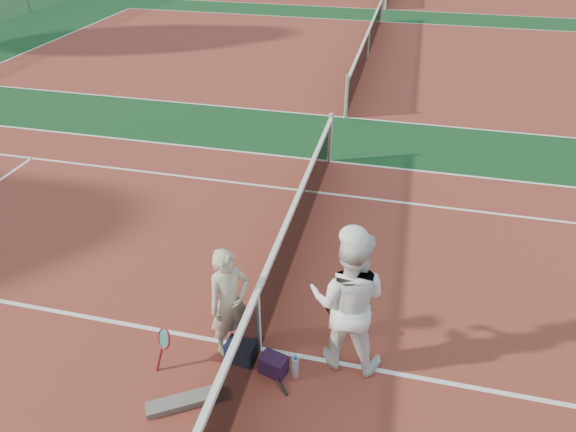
{
  "coord_description": "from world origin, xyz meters",
  "views": [
    {
      "loc": [
        1.43,
        -4.44,
        5.13
      ],
      "look_at": [
        0.0,
        1.61,
        1.05
      ],
      "focal_mm": 32.0,
      "sensor_mm": 36.0,
      "label": 1
    }
  ],
  "objects_px": {
    "sports_bag_navy": "(241,351)",
    "sports_bag_purple": "(274,365)",
    "racket_red": "(166,348)",
    "water_bottle": "(295,367)",
    "racket_spare": "(269,366)",
    "racket_black_held": "(333,324)",
    "player_b": "(348,301)",
    "net_main": "(258,321)",
    "player_a": "(229,303)"
  },
  "relations": [
    {
      "from": "net_main",
      "to": "racket_red",
      "type": "relative_size",
      "value": 19.22
    },
    {
      "from": "racket_red",
      "to": "racket_black_held",
      "type": "distance_m",
      "value": 2.14
    },
    {
      "from": "racket_red",
      "to": "racket_black_held",
      "type": "height_order",
      "value": "racket_red"
    },
    {
      "from": "sports_bag_purple",
      "to": "player_b",
      "type": "bearing_deg",
      "value": 27.74
    },
    {
      "from": "racket_spare",
      "to": "net_main",
      "type": "bearing_deg",
      "value": -7.94
    },
    {
      "from": "racket_black_held",
      "to": "water_bottle",
      "type": "xyz_separation_m",
      "value": [
        -0.34,
        -0.7,
        -0.12
      ]
    },
    {
      "from": "player_b",
      "to": "sports_bag_purple",
      "type": "height_order",
      "value": "player_b"
    },
    {
      "from": "player_a",
      "to": "player_b",
      "type": "distance_m",
      "value": 1.46
    },
    {
      "from": "player_b",
      "to": "racket_black_held",
      "type": "height_order",
      "value": "player_b"
    },
    {
      "from": "racket_black_held",
      "to": "sports_bag_navy",
      "type": "relative_size",
      "value": 1.52
    },
    {
      "from": "player_a",
      "to": "sports_bag_navy",
      "type": "distance_m",
      "value": 0.68
    },
    {
      "from": "sports_bag_navy",
      "to": "sports_bag_purple",
      "type": "bearing_deg",
      "value": -12.75
    },
    {
      "from": "player_a",
      "to": "racket_spare",
      "type": "distance_m",
      "value": 0.94
    },
    {
      "from": "net_main",
      "to": "sports_bag_purple",
      "type": "height_order",
      "value": "net_main"
    },
    {
      "from": "racket_spare",
      "to": "water_bottle",
      "type": "relative_size",
      "value": 2.0
    },
    {
      "from": "racket_red",
      "to": "racket_black_held",
      "type": "bearing_deg",
      "value": -31.26
    },
    {
      "from": "player_b",
      "to": "racket_black_held",
      "type": "bearing_deg",
      "value": -53.13
    },
    {
      "from": "sports_bag_purple",
      "to": "sports_bag_navy",
      "type": "bearing_deg",
      "value": 167.25
    },
    {
      "from": "player_a",
      "to": "racket_red",
      "type": "relative_size",
      "value": 2.71
    },
    {
      "from": "racket_black_held",
      "to": "racket_spare",
      "type": "relative_size",
      "value": 0.92
    },
    {
      "from": "player_b",
      "to": "racket_spare",
      "type": "height_order",
      "value": "player_b"
    },
    {
      "from": "sports_bag_navy",
      "to": "water_bottle",
      "type": "height_order",
      "value": "water_bottle"
    },
    {
      "from": "net_main",
      "to": "sports_bag_navy",
      "type": "relative_size",
      "value": 30.45
    },
    {
      "from": "sports_bag_purple",
      "to": "water_bottle",
      "type": "distance_m",
      "value": 0.27
    },
    {
      "from": "player_a",
      "to": "sports_bag_navy",
      "type": "bearing_deg",
      "value": -95.02
    },
    {
      "from": "player_a",
      "to": "water_bottle",
      "type": "xyz_separation_m",
      "value": [
        0.9,
        -0.27,
        -0.62
      ]
    },
    {
      "from": "player_a",
      "to": "racket_black_held",
      "type": "bearing_deg",
      "value": -30.37
    },
    {
      "from": "sports_bag_navy",
      "to": "racket_red",
      "type": "bearing_deg",
      "value": -162.27
    },
    {
      "from": "sports_bag_purple",
      "to": "water_bottle",
      "type": "relative_size",
      "value": 1.07
    },
    {
      "from": "sports_bag_purple",
      "to": "net_main",
      "type": "bearing_deg",
      "value": 130.81
    },
    {
      "from": "net_main",
      "to": "player_a",
      "type": "distance_m",
      "value": 0.44
    },
    {
      "from": "player_b",
      "to": "sports_bag_navy",
      "type": "relative_size",
      "value": 5.43
    },
    {
      "from": "sports_bag_navy",
      "to": "player_b",
      "type": "bearing_deg",
      "value": 14.32
    },
    {
      "from": "player_b",
      "to": "water_bottle",
      "type": "height_order",
      "value": "player_b"
    },
    {
      "from": "player_b",
      "to": "racket_black_held",
      "type": "relative_size",
      "value": 3.57
    },
    {
      "from": "net_main",
      "to": "water_bottle",
      "type": "height_order",
      "value": "net_main"
    },
    {
      "from": "water_bottle",
      "to": "racket_spare",
      "type": "bearing_deg",
      "value": 175.59
    },
    {
      "from": "racket_black_held",
      "to": "racket_spare",
      "type": "xyz_separation_m",
      "value": [
        -0.69,
        -0.68,
        -0.22
      ]
    },
    {
      "from": "racket_spare",
      "to": "water_bottle",
      "type": "xyz_separation_m",
      "value": [
        0.35,
        -0.03,
        0.1
      ]
    },
    {
      "from": "player_b",
      "to": "racket_red",
      "type": "relative_size",
      "value": 3.43
    },
    {
      "from": "racket_black_held",
      "to": "racket_spare",
      "type": "distance_m",
      "value": 0.99
    },
    {
      "from": "net_main",
      "to": "player_a",
      "type": "bearing_deg",
      "value": -173.08
    },
    {
      "from": "player_b",
      "to": "racket_black_held",
      "type": "xyz_separation_m",
      "value": [
        -0.19,
        0.28,
        -0.7
      ]
    },
    {
      "from": "racket_spare",
      "to": "sports_bag_navy",
      "type": "xyz_separation_m",
      "value": [
        -0.38,
        0.07,
        0.09
      ]
    },
    {
      "from": "racket_red",
      "to": "racket_black_held",
      "type": "xyz_separation_m",
      "value": [
        1.95,
        0.89,
        -0.01
      ]
    },
    {
      "from": "racket_red",
      "to": "sports_bag_navy",
      "type": "bearing_deg",
      "value": -38.02
    },
    {
      "from": "player_b",
      "to": "racket_spare",
      "type": "distance_m",
      "value": 1.34
    },
    {
      "from": "sports_bag_purple",
      "to": "water_bottle",
      "type": "bearing_deg",
      "value": 1.33
    },
    {
      "from": "racket_red",
      "to": "racket_spare",
      "type": "distance_m",
      "value": 1.3
    },
    {
      "from": "net_main",
      "to": "player_b",
      "type": "distance_m",
      "value": 1.19
    }
  ]
}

